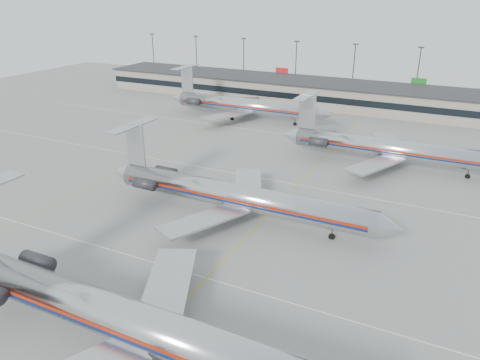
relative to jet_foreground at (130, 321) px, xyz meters
The scene contains 8 objects.
ground 4.77m from the jet_foreground, 92.09° to the left, with size 260.00×260.00×0.00m, color gray.
apron_markings 13.56m from the jet_foreground, 90.49° to the left, with size 160.00×0.15×0.02m, color silver.
terminal 101.04m from the jet_foreground, 90.06° to the left, with size 162.00×17.00×6.25m.
light_mast_row 115.17m from the jet_foreground, 90.06° to the left, with size 163.60×0.40×15.28m.
jet_foreground is the anchor object (origin of this frame).
jet_second_row 28.31m from the jet_foreground, 98.62° to the left, with size 44.49×26.20×11.65m.
jet_third_row 59.88m from the jet_foreground, 78.85° to the left, with size 42.94×26.41×11.74m.
jet_back_row 81.39m from the jet_foreground, 109.10° to the left, with size 43.53×26.78×11.90m.
Camera 1 is at (23.10, -28.08, 30.26)m, focal length 35.00 mm.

